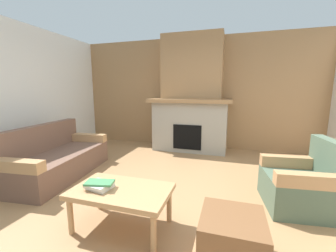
{
  "coord_description": "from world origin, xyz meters",
  "views": [
    {
      "loc": [
        0.93,
        -2.3,
        1.42
      ],
      "look_at": [
        -0.02,
        0.83,
        0.86
      ],
      "focal_mm": 22.34,
      "sensor_mm": 36.0,
      "label": 1
    }
  ],
  "objects_px": {
    "couch": "(56,159)",
    "ottoman": "(232,238)",
    "fireplace": "(191,102)",
    "armchair": "(303,185)",
    "coffee_table": "(121,194)"
  },
  "relations": [
    {
      "from": "coffee_table",
      "to": "couch",
      "type": "bearing_deg",
      "value": 152.69
    },
    {
      "from": "couch",
      "to": "ottoman",
      "type": "xyz_separation_m",
      "value": [
        2.84,
        -1.02,
        -0.09
      ]
    },
    {
      "from": "fireplace",
      "to": "armchair",
      "type": "distance_m",
      "value": 2.96
    },
    {
      "from": "coffee_table",
      "to": "ottoman",
      "type": "relative_size",
      "value": 1.92
    },
    {
      "from": "coffee_table",
      "to": "armchair",
      "type": "bearing_deg",
      "value": 27.12
    },
    {
      "from": "fireplace",
      "to": "armchair",
      "type": "height_order",
      "value": "fireplace"
    },
    {
      "from": "armchair",
      "to": "coffee_table",
      "type": "relative_size",
      "value": 0.85
    },
    {
      "from": "fireplace",
      "to": "ottoman",
      "type": "xyz_separation_m",
      "value": [
        0.98,
        -3.28,
        -0.96
      ]
    },
    {
      "from": "fireplace",
      "to": "ottoman",
      "type": "bearing_deg",
      "value": -73.3
    },
    {
      "from": "ottoman",
      "to": "coffee_table",
      "type": "bearing_deg",
      "value": 173.71
    },
    {
      "from": "armchair",
      "to": "coffee_table",
      "type": "distance_m",
      "value": 2.16
    },
    {
      "from": "couch",
      "to": "armchair",
      "type": "relative_size",
      "value": 2.21
    },
    {
      "from": "armchair",
      "to": "couch",
      "type": "bearing_deg",
      "value": -178.71
    },
    {
      "from": "coffee_table",
      "to": "ottoman",
      "type": "distance_m",
      "value": 1.11
    },
    {
      "from": "couch",
      "to": "ottoman",
      "type": "height_order",
      "value": "couch"
    }
  ]
}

